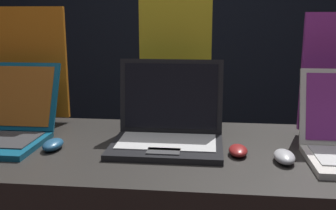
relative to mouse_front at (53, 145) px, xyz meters
The scene contains 7 objects.
wall_back 1.88m from the mouse_front, 77.82° to the left, with size 8.00×0.05×2.80m.
mouse_front is the anchor object (origin of this frame).
promo_stand_front 0.47m from the mouse_front, 125.30° to the left, with size 0.35×0.07×0.48m.
laptop_middle 0.40m from the mouse_front, 14.51° to the left, with size 0.38×0.31×0.29m.
mouse_middle 0.62m from the mouse_front, ahead, with size 0.06×0.10×0.03m.
promo_stand_middle 0.57m from the mouse_front, 43.06° to the left, with size 0.29×0.07×0.51m.
mouse_back 0.76m from the mouse_front, ahead, with size 0.06×0.12×0.04m.
Camera 1 is at (0.15, -0.94, 1.36)m, focal length 42.00 mm.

